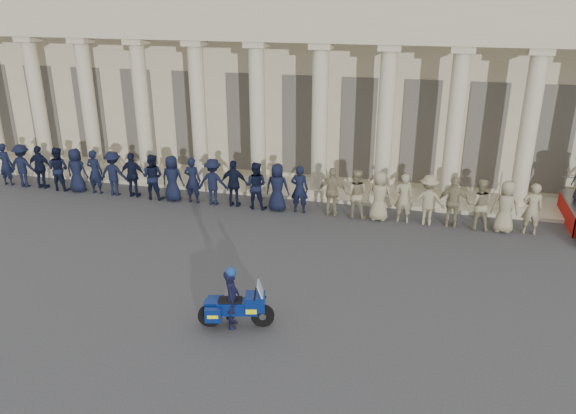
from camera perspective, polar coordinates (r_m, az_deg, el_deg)
The scene contains 5 objects.
ground at distance 16.94m, azimuth -6.77°, elevation -7.76°, with size 90.00×90.00×0.00m, color #39393B.
building at distance 29.27m, azimuth 3.39°, elevation 14.05°, with size 40.00×12.50×9.00m.
officer_rank at distance 22.46m, azimuth -5.59°, elevation 2.39°, with size 22.50×0.72×1.91m.
motorcycle at distance 14.69m, azimuth -5.25°, elevation -10.11°, with size 1.95×1.00×1.27m.
rider at distance 14.55m, azimuth -5.72°, elevation -9.09°, with size 0.52×0.66×1.70m.
Camera 1 is at (5.57, -13.75, 8.17)m, focal length 35.00 mm.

